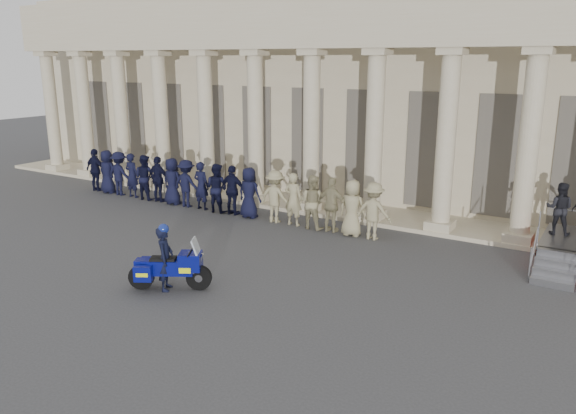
{
  "coord_description": "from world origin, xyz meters",
  "views": [
    {
      "loc": [
        9.2,
        -10.84,
        5.94
      ],
      "look_at": [
        0.65,
        3.11,
        1.6
      ],
      "focal_mm": 35.0,
      "sensor_mm": 36.0,
      "label": 1
    }
  ],
  "objects": [
    {
      "name": "ground",
      "position": [
        0.0,
        0.0,
        0.0
      ],
      "size": [
        90.0,
        90.0,
        0.0
      ],
      "primitive_type": "plane",
      "color": "#3A3A3C",
      "rests_on": "ground"
    },
    {
      "name": "building",
      "position": [
        -0.0,
        14.74,
        4.52
      ],
      "size": [
        40.0,
        12.5,
        9.0
      ],
      "color": "#B8AA8A",
      "rests_on": "ground"
    },
    {
      "name": "officer_rank",
      "position": [
        -4.64,
        6.15,
        0.98
      ],
      "size": [
        14.96,
        0.74,
        1.96
      ],
      "color": "black",
      "rests_on": "ground"
    },
    {
      "name": "motorcycle",
      "position": [
        -0.69,
        -0.64,
        0.62
      ],
      "size": [
        2.0,
        1.45,
        1.42
      ],
      "rotation": [
        0.0,
        0.0,
        0.52
      ],
      "color": "black",
      "rests_on": "ground"
    },
    {
      "name": "rider",
      "position": [
        -0.79,
        -0.71,
        0.9
      ],
      "size": [
        0.67,
        0.75,
        1.82
      ],
      "rotation": [
        0.0,
        0.0,
        2.09
      ],
      "color": "black",
      "rests_on": "ground"
    }
  ]
}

